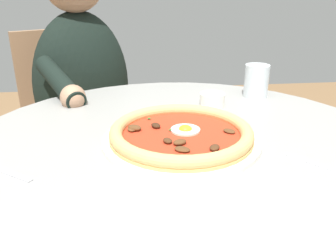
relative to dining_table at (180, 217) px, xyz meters
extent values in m
cylinder|color=#999993|center=(0.00, 0.00, 0.17)|extent=(0.95, 0.95, 0.03)
cylinder|color=white|center=(0.00, -0.01, 0.19)|extent=(0.33, 0.33, 0.01)
cylinder|color=#E0B26B|center=(0.00, -0.01, 0.20)|extent=(0.30, 0.30, 0.01)
torus|color=#E0B26B|center=(0.00, -0.01, 0.21)|extent=(0.30, 0.30, 0.03)
cylinder|color=red|center=(0.00, -0.01, 0.20)|extent=(0.28, 0.28, 0.00)
cylinder|color=white|center=(-0.01, -0.02, 0.21)|extent=(0.06, 0.06, 0.00)
ellipsoid|color=yellow|center=(-0.01, -0.02, 0.21)|extent=(0.03, 0.03, 0.02)
ellipsoid|color=#3D2314|center=(0.05, -0.04, 0.21)|extent=(0.03, 0.03, 0.01)
ellipsoid|color=brown|center=(0.10, -0.03, 0.21)|extent=(0.03, 0.03, 0.01)
ellipsoid|color=brown|center=(-0.10, 0.00, 0.21)|extent=(0.03, 0.03, 0.01)
ellipsoid|color=brown|center=(0.01, 0.05, 0.21)|extent=(0.03, 0.03, 0.01)
ellipsoid|color=#4C2D19|center=(-0.05, 0.08, 0.21)|extent=(0.03, 0.03, 0.01)
ellipsoid|color=brown|center=(0.01, 0.08, 0.21)|extent=(0.04, 0.03, 0.01)
ellipsoid|color=brown|center=(0.10, -0.03, 0.21)|extent=(0.04, 0.04, 0.01)
ellipsoid|color=#4C2D19|center=(0.03, 0.04, 0.21)|extent=(0.02, 0.03, 0.01)
ellipsoid|color=#2D6B28|center=(-0.02, -0.02, 0.21)|extent=(0.01, 0.01, 0.00)
ellipsoid|color=#2D6B28|center=(0.02, -0.02, 0.21)|extent=(0.01, 0.01, 0.00)
ellipsoid|color=#2D6B28|center=(0.06, -0.09, 0.21)|extent=(0.01, 0.01, 0.00)
cylinder|color=silver|center=(-0.26, -0.30, 0.23)|extent=(0.07, 0.07, 0.09)
cylinder|color=silver|center=(-0.26, -0.30, 0.21)|extent=(0.06, 0.06, 0.04)
cube|color=silver|center=(-0.23, 0.12, 0.19)|extent=(0.08, 0.10, 0.00)
cylinder|color=white|center=(-0.12, -0.22, 0.20)|extent=(0.07, 0.07, 0.04)
cylinder|color=olive|center=(-0.12, -0.22, 0.21)|extent=(0.06, 0.06, 0.01)
cube|color=#282833|center=(0.27, -0.61, -0.34)|extent=(0.42, 0.39, 0.45)
ellipsoid|color=black|center=(0.27, -0.61, 0.15)|extent=(0.40, 0.34, 0.52)
cylinder|color=black|center=(0.31, -0.37, 0.23)|extent=(0.18, 0.26, 0.11)
sphere|color=tan|center=(0.26, -0.28, 0.21)|extent=(0.07, 0.07, 0.07)
cube|color=#957050|center=(0.29, -0.66, -0.10)|extent=(0.56, 0.56, 0.02)
cube|color=#957050|center=(0.37, -0.84, 0.12)|extent=(0.36, 0.18, 0.41)
cylinder|color=#8E6B4C|center=(0.39, -0.41, -0.34)|extent=(0.02, 0.02, 0.46)
cylinder|color=#8E6B4C|center=(0.04, -0.56, -0.34)|extent=(0.02, 0.02, 0.46)
cylinder|color=#8E6B4C|center=(0.54, -0.75, -0.34)|extent=(0.02, 0.02, 0.46)
cylinder|color=#8E6B4C|center=(0.20, -0.91, -0.34)|extent=(0.02, 0.02, 0.46)
camera|label=1|loc=(0.10, 0.67, 0.50)|focal=38.34mm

